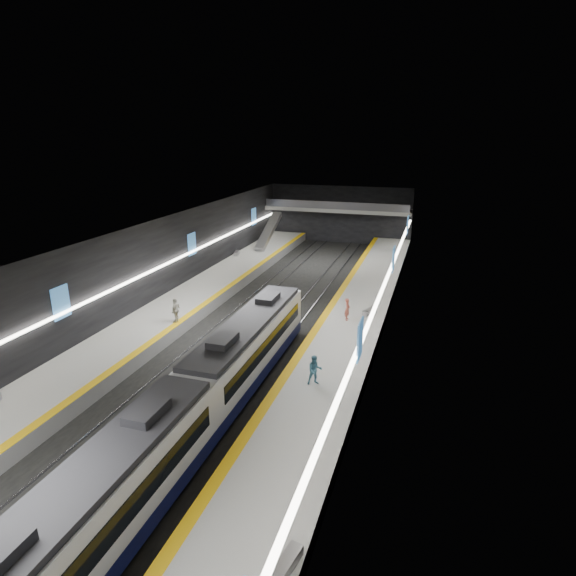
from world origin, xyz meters
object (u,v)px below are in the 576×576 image
(bench_left_far, at_px, (237,253))
(passenger_left_a, at_px, (176,310))
(escalator, at_px, (269,231))
(passenger_right_b, at_px, (315,370))
(bench_right_far, at_px, (369,311))
(bench_right_near, at_px, (285,566))
(passenger_right_a, at_px, (347,309))
(train, at_px, (193,406))

(bench_left_far, distance_m, passenger_left_a, 21.63)
(escalator, distance_m, passenger_left_a, 27.27)
(passenger_left_a, bearing_deg, passenger_right_b, 60.78)
(escalator, distance_m, bench_right_far, 26.42)
(bench_left_far, xyz_separation_m, bench_right_near, (19.00, -40.06, 0.01))
(passenger_right_a, bearing_deg, bench_left_far, 43.98)
(bench_left_far, relative_size, passenger_right_a, 0.96)
(passenger_left_a, bearing_deg, escalator, -179.18)
(escalator, relative_size, bench_left_far, 4.67)
(passenger_right_a, xyz_separation_m, passenger_right_b, (0.08, -10.63, 0.02))
(bench_right_far, bearing_deg, passenger_right_b, -73.22)
(train, relative_size, bench_right_far, 18.49)
(bench_right_far, xyz_separation_m, passenger_right_b, (-1.41, -12.55, 0.71))
(bench_right_near, bearing_deg, passenger_right_a, 107.76)
(train, height_order, bench_left_far, train)
(passenger_right_a, height_order, passenger_left_a, passenger_left_a)
(bench_right_near, relative_size, passenger_right_a, 0.99)
(bench_right_far, height_order, passenger_right_b, passenger_right_b)
(passenger_right_b, relative_size, passenger_left_a, 0.93)
(passenger_right_a, bearing_deg, bench_right_near, -175.17)
(bench_right_near, relative_size, bench_right_far, 1.09)
(bench_left_far, bearing_deg, bench_right_near, -78.29)
(train, distance_m, bench_right_near, 9.69)
(bench_right_near, bearing_deg, bench_right_far, 103.95)
(train, bearing_deg, bench_right_near, -43.46)
(train, bearing_deg, passenger_left_a, 123.30)
(bench_right_near, height_order, passenger_right_a, passenger_right_a)
(bench_right_near, height_order, passenger_left_a, passenger_left_a)
(escalator, relative_size, passenger_right_a, 4.48)
(bench_left_far, distance_m, bench_right_near, 44.34)
(passenger_right_b, bearing_deg, bench_left_far, 95.90)
(passenger_right_a, bearing_deg, train, 163.41)
(passenger_right_a, distance_m, passenger_left_a, 13.45)
(train, bearing_deg, bench_left_far, 109.75)
(train, xyz_separation_m, passenger_left_a, (-8.00, 12.18, -0.22))
(passenger_right_b, xyz_separation_m, passenger_left_a, (-12.77, 6.18, 0.07))
(bench_left_far, height_order, passenger_right_b, passenger_right_b)
(bench_right_near, xyz_separation_m, passenger_left_a, (-15.00, 18.81, 0.76))
(bench_left_far, bearing_deg, escalator, 57.72)
(escalator, bearing_deg, bench_right_near, -69.72)
(train, xyz_separation_m, bench_right_near, (7.00, -6.63, -0.98))
(bench_right_far, distance_m, passenger_right_b, 12.65)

